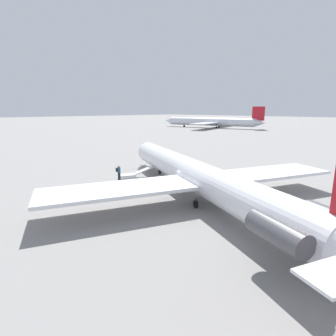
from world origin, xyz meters
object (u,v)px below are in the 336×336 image
passenger (119,171)px  airplane_main (199,177)px  airplane_far_left (211,122)px  boarding_stairs (131,175)px

passenger → airplane_main: bearing=-60.5°
airplane_main → passenger: bearing=29.5°
passenger → airplane_far_left: bearing=52.6°
airplane_far_left → boarding_stairs: bearing=106.1°
airplane_far_left → passenger: airplane_far_left is taller
airplane_main → airplane_far_left: (56.69, -78.55, 0.61)m
airplane_far_left → boarding_stairs: 91.13m
airplane_far_left → passenger: bearing=105.4°
airplane_main → boarding_stairs: airplane_main is taller
airplane_main → boarding_stairs: bearing=22.1°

